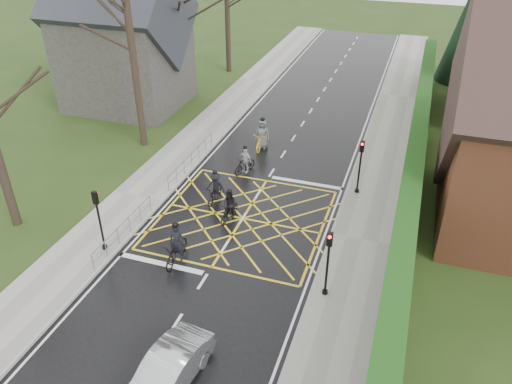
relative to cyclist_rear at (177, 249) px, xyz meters
The scene contains 20 objects.
ground 4.42m from the cyclist_rear, 68.18° to the left, with size 120.00×120.00×0.00m, color #203210.
road 4.42m from the cyclist_rear, 68.18° to the left, with size 9.00×80.00×0.01m, color black.
sidewalk_right 8.66m from the cyclist_rear, 28.02° to the left, with size 3.00×80.00×0.15m, color gray.
sidewalk_left 6.00m from the cyclist_rear, 137.15° to the left, with size 3.00×80.00×0.15m, color gray.
stone_wall 13.75m from the cyclist_rear, 47.01° to the left, with size 0.50×38.00×0.70m, color slate.
hedge 13.82m from the cyclist_rear, 47.01° to the left, with size 0.90×38.00×2.80m, color #12340E.
conifer 32.79m from the cyclist_rear, 67.62° to the left, with size 4.60×4.60×10.00m.
church 20.44m from the cyclist_rear, 126.56° to the left, with size 8.80×7.80×11.00m.
tree_near 14.42m from the cyclist_rear, 126.25° to the left, with size 9.24×9.24×11.44m.
railing_south 3.08m from the cyclist_rear, 169.54° to the left, with size 0.05×5.04×1.03m.
railing_north 8.61m from the cyclist_rear, 110.58° to the left, with size 0.05×6.04×1.03m.
traffic_light_ne 10.69m from the cyclist_rear, 50.83° to the left, with size 0.24×0.31×3.21m.
traffic_light_se 6.80m from the cyclist_rear, ahead, with size 0.24×0.31×3.21m.
traffic_light_sw 3.64m from the cyclist_rear, behind, with size 0.24×0.31×3.21m.
cyclist_rear is the anchor object (origin of this frame).
cyclist_back 3.94m from the cyclist_rear, 74.72° to the left, with size 0.85×1.80×1.76m.
cyclist_mid 5.26m from the cyclist_rear, 93.71° to the left, with size 1.07×1.85×1.79m.
cyclist_front 8.63m from the cyclist_rear, 89.21° to the left, with size 1.13×1.76×1.72m.
cyclist_lead 12.00m from the cyclist_rear, 89.62° to the left, with size 0.96×2.17×2.09m.
car 6.67m from the cyclist_rear, 66.53° to the right, with size 1.41×4.05×1.34m, color #AFB2B7.
Camera 1 is at (7.29, -19.53, 14.33)m, focal length 35.00 mm.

